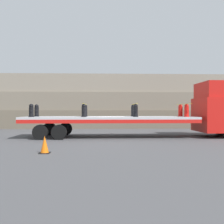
% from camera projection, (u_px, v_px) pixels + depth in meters
% --- Properties ---
extents(ground_plane, '(120.00, 120.00, 0.00)m').
position_uv_depth(ground_plane, '(110.00, 137.00, 14.60)').
color(ground_plane, '#474749').
extents(rock_cliff, '(60.00, 3.30, 4.75)m').
position_uv_depth(rock_cliff, '(107.00, 102.00, 22.90)').
color(rock_cliff, '#665B4C').
rests_on(rock_cliff, ground_plane).
extents(truck_cab, '(2.79, 2.68, 3.23)m').
position_uv_depth(truck_cab, '(222.00, 110.00, 14.85)').
color(truck_cab, red).
rests_on(truck_cab, ground_plane).
extents(flatbed_trailer, '(9.96, 2.64, 1.20)m').
position_uv_depth(flatbed_trailer, '(100.00, 120.00, 14.58)').
color(flatbed_trailer, '#B2B2B7').
rests_on(flatbed_trailer, ground_plane).
extents(fire_hydrant_black_near_0, '(0.32, 0.48, 0.73)m').
position_uv_depth(fire_hydrant_black_near_0, '(31.00, 111.00, 13.87)').
color(fire_hydrant_black_near_0, black).
rests_on(fire_hydrant_black_near_0, flatbed_trailer).
extents(fire_hydrant_black_far_0, '(0.32, 0.48, 0.73)m').
position_uv_depth(fire_hydrant_black_far_0, '(37.00, 111.00, 14.99)').
color(fire_hydrant_black_far_0, black).
rests_on(fire_hydrant_black_far_0, flatbed_trailer).
extents(fire_hydrant_black_near_1, '(0.32, 0.48, 0.73)m').
position_uv_depth(fire_hydrant_black_near_1, '(84.00, 111.00, 13.98)').
color(fire_hydrant_black_near_1, black).
rests_on(fire_hydrant_black_near_1, flatbed_trailer).
extents(fire_hydrant_black_far_1, '(0.32, 0.48, 0.73)m').
position_uv_depth(fire_hydrant_black_far_1, '(85.00, 111.00, 15.10)').
color(fire_hydrant_black_far_1, black).
rests_on(fire_hydrant_black_far_1, flatbed_trailer).
extents(fire_hydrant_black_near_2, '(0.32, 0.48, 0.73)m').
position_uv_depth(fire_hydrant_black_near_2, '(136.00, 111.00, 14.09)').
color(fire_hydrant_black_near_2, black).
rests_on(fire_hydrant_black_near_2, flatbed_trailer).
extents(fire_hydrant_black_far_2, '(0.32, 0.48, 0.73)m').
position_uv_depth(fire_hydrant_black_far_2, '(133.00, 111.00, 15.21)').
color(fire_hydrant_black_far_2, black).
rests_on(fire_hydrant_black_far_2, flatbed_trailer).
extents(fire_hydrant_red_near_3, '(0.32, 0.48, 0.73)m').
position_uv_depth(fire_hydrant_red_near_3, '(187.00, 111.00, 14.20)').
color(fire_hydrant_red_near_3, red).
rests_on(fire_hydrant_red_near_3, flatbed_trailer).
extents(fire_hydrant_red_far_3, '(0.32, 0.48, 0.73)m').
position_uv_depth(fire_hydrant_red_far_3, '(180.00, 111.00, 15.32)').
color(fire_hydrant_red_far_3, red).
rests_on(fire_hydrant_red_far_3, flatbed_trailer).
extents(cargo_strap_rear, '(0.05, 2.74, 0.01)m').
position_uv_depth(cargo_strap_rear, '(85.00, 104.00, 14.54)').
color(cargo_strap_rear, yellow).
rests_on(cargo_strap_rear, fire_hydrant_black_near_1).
extents(cargo_strap_middle, '(0.05, 2.74, 0.01)m').
position_uv_depth(cargo_strap_middle, '(134.00, 104.00, 14.65)').
color(cargo_strap_middle, yellow).
rests_on(cargo_strap_middle, fire_hydrant_black_near_2).
extents(cargo_strap_front, '(0.05, 2.74, 0.01)m').
position_uv_depth(cargo_strap_front, '(183.00, 104.00, 14.76)').
color(cargo_strap_front, yellow).
rests_on(cargo_strap_front, fire_hydrant_red_near_3).
extents(traffic_cone, '(0.38, 0.38, 0.64)m').
position_uv_depth(traffic_cone, '(45.00, 145.00, 9.10)').
color(traffic_cone, black).
rests_on(traffic_cone, ground_plane).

